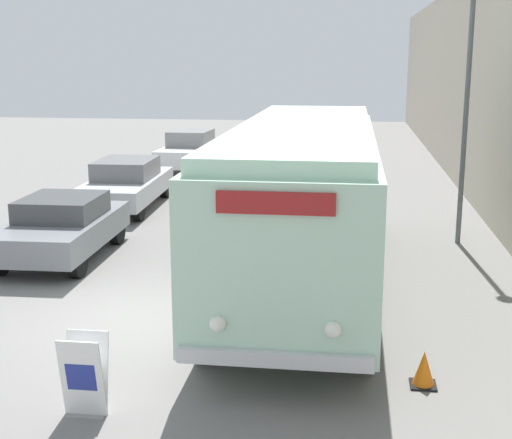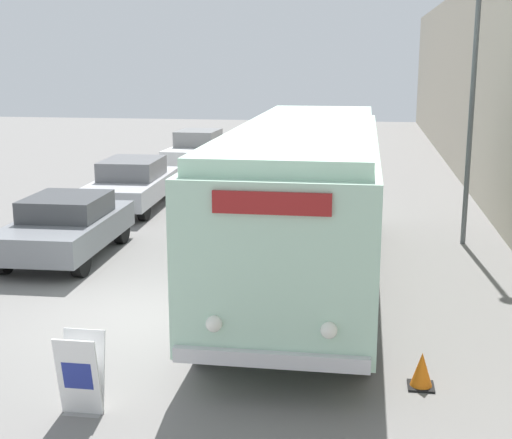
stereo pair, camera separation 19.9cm
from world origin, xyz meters
name	(u,v)px [view 2 (the right image)]	position (x,y,z in m)	size (l,w,h in m)	color
ground_plane	(141,318)	(0.00, 0.00, 0.00)	(80.00, 80.00, 0.00)	slate
building_wall_right	(497,90)	(7.39, 10.00, 3.52)	(0.30, 60.00, 7.04)	#B2A893
vintage_bus	(307,193)	(2.65, 2.51, 1.83)	(2.67, 10.78, 3.18)	black
sign_board	(81,375)	(0.31, -3.36, 0.52)	(0.55, 0.40, 1.07)	gray
streetlamp	(474,65)	(6.18, 6.10, 4.25)	(0.36, 0.36, 6.57)	#595E60
parked_car_near	(66,226)	(-2.83, 3.52, 0.73)	(2.04, 4.20, 1.39)	black
parked_car_mid	(132,183)	(-3.12, 9.05, 0.74)	(2.09, 4.87, 1.45)	black
parked_car_far	(198,150)	(-2.80, 16.29, 0.81)	(1.95, 4.33, 1.61)	black
traffic_cone	(422,370)	(4.62, -1.97, 0.25)	(0.36, 0.36, 0.51)	black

